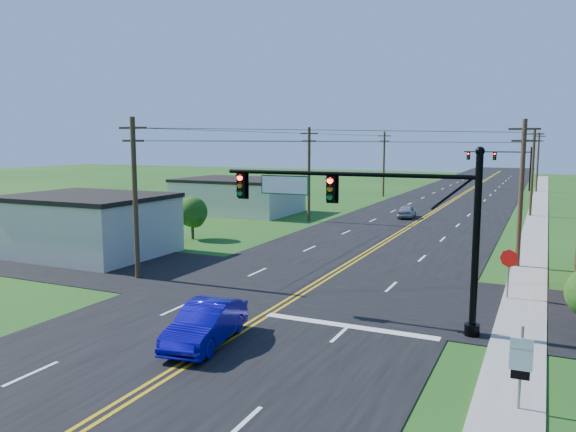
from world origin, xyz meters
The scene contains 19 objects.
ground centered at (0.00, 0.00, 0.00)m, with size 260.00×260.00×0.00m, color #154313.
road_main centered at (0.00, 50.00, 0.02)m, with size 16.00×220.00×0.04m, color black.
road_cross centered at (0.00, 12.00, 0.02)m, with size 70.00×10.00×0.04m, color black.
sidewalk centered at (10.50, 40.00, 0.04)m, with size 2.00×160.00×0.08m, color gray.
signal_mast_main centered at (4.34, 8.00, 4.75)m, with size 11.30×0.60×7.48m.
signal_mast_far centered at (4.44, 80.00, 4.55)m, with size 10.98×0.60×7.48m.
cream_bldg_near centered at (-17.00, 14.00, 2.06)m, with size 10.20×8.20×4.10m.
cream_bldg_far centered at (-19.00, 38.00, 1.86)m, with size 12.20×9.20×3.70m.
utility_pole_left_a centered at (-9.50, 10.00, 4.72)m, with size 1.80×0.28×9.00m.
utility_pole_left_b centered at (-9.50, 35.00, 4.72)m, with size 1.80×0.28×9.00m.
utility_pole_left_c centered at (-9.50, 62.00, 4.72)m, with size 1.80×0.28×9.00m.
utility_pole_right_a centered at (9.80, 22.00, 4.72)m, with size 1.80×0.28×9.00m.
utility_pole_right_b centered at (9.80, 48.00, 4.72)m, with size 1.80×0.28×9.00m.
utility_pole_right_c centered at (9.80, 78.00, 4.72)m, with size 1.80×0.28×9.00m.
tree_left centered at (-14.00, 22.00, 2.16)m, with size 2.40×2.40×3.37m.
blue_car centered at (-0.27, 2.80, 0.78)m, with size 1.66×4.76×1.57m, color #0C0797.
distant_car centered at (-1.44, 41.25, 0.65)m, with size 1.53×3.80×1.30m, color #9E9EA2.
route_sign centered at (10.78, 2.05, 1.47)m, with size 0.63×0.11×2.52m.
stop_sign centered at (9.72, 14.16, 1.80)m, with size 0.86×0.30×2.49m.
Camera 1 is at (11.15, -14.51, 7.68)m, focal length 35.00 mm.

